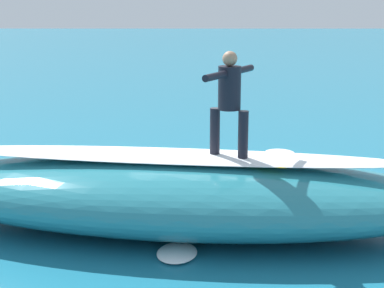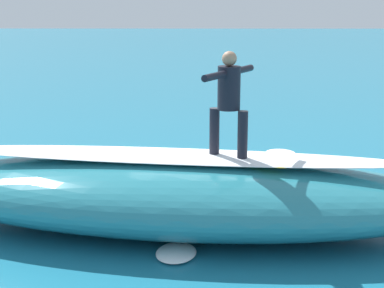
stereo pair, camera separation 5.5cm
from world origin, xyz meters
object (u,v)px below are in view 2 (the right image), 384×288
at_px(surfboard_paddling, 165,174).
at_px(surfer_paddling, 160,167).
at_px(surfboard_riding, 228,158).
at_px(surfer_riding, 229,96).

distance_m(surfboard_paddling, surfer_paddling, 0.21).
relative_size(surfboard_riding, surfboard_paddling, 1.00).
bearing_deg(surfer_riding, surfer_paddling, -37.52).
xyz_separation_m(surfboard_riding, surfer_paddling, (1.28, -3.08, -1.03)).
bearing_deg(surfer_riding, surfboard_paddling, -39.68).
relative_size(surfboard_riding, surfer_paddling, 1.40).
distance_m(surfer_riding, surfboard_paddling, 4.01).
bearing_deg(surfboard_riding, surfer_riding, 164.97).
distance_m(surfboard_riding, surfer_paddling, 3.49).
bearing_deg(surfer_riding, surfboard_riding, -15.03).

